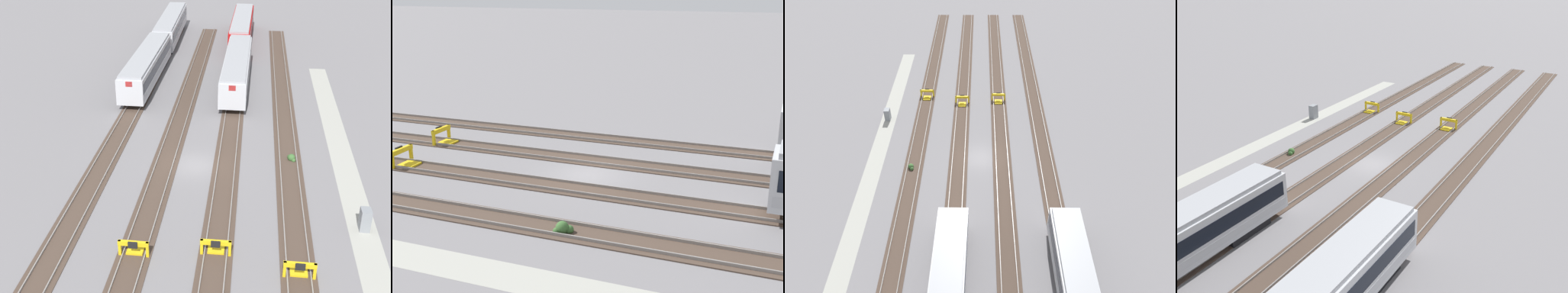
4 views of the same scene
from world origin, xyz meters
TOP-DOWN VIEW (x-y plane):
  - ground_plane at (0.00, 0.00)m, footprint 400.00×400.00m
  - service_walkway at (0.00, -12.48)m, footprint 54.00×2.00m
  - rail_track_nearest at (0.00, -7.80)m, footprint 90.00×2.23m
  - rail_track_near_inner at (0.00, -2.60)m, footprint 90.00×2.24m
  - rail_track_middle at (0.00, 2.60)m, footprint 90.00×2.24m
  - rail_track_far_inner at (0.00, 7.80)m, footprint 90.00×2.23m
  - bumper_stop_near_inner_track at (-11.62, -2.60)m, footprint 1.34×2.00m
  - bumper_stop_middle_track at (-12.28, 2.60)m, footprint 1.35×2.00m
  - weed_clump at (1.82, -8.06)m, footprint 0.92×0.70m

SIDE VIEW (x-z plane):
  - ground_plane at x=0.00m, z-range 0.00..0.00m
  - service_walkway at x=0.00m, z-range 0.00..0.01m
  - rail_track_nearest at x=0.00m, z-range -0.06..0.15m
  - rail_track_near_inner at x=0.00m, z-range -0.06..0.15m
  - rail_track_middle at x=0.00m, z-range -0.06..0.15m
  - rail_track_far_inner at x=0.00m, z-range -0.06..0.15m
  - weed_clump at x=1.82m, z-range -0.08..0.56m
  - bumper_stop_near_inner_track at x=-11.62m, z-range -0.10..1.12m
  - bumper_stop_middle_track at x=-12.28m, z-range -0.10..1.12m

